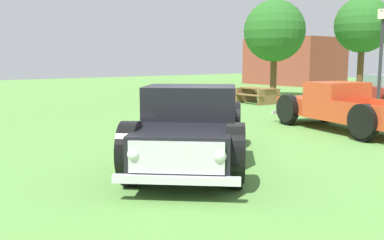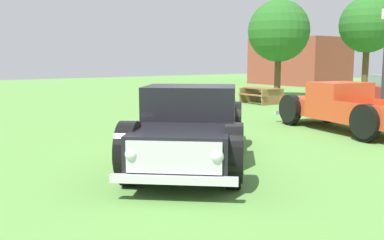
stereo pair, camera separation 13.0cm
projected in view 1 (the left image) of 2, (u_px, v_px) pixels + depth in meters
name	position (u px, v px, depth m)	size (l,w,h in m)	color
ground_plane	(200.00, 157.00, 9.58)	(80.00, 80.00, 0.00)	#5B9342
pickup_truck_foreground	(190.00, 128.00, 8.69)	(5.22, 5.02, 1.64)	black
pickup_truck_behind_left	(335.00, 107.00, 13.38)	(5.07, 2.76, 1.47)	#D14723
lamp_post_near	(381.00, 60.00, 15.95)	(0.36, 0.36, 4.06)	#2D2D33
picnic_table	(257.00, 93.00, 21.18)	(1.87, 1.57, 0.78)	olive
oak_tree_east	(363.00, 25.00, 24.53)	(3.17, 3.17, 5.70)	brown
oak_tree_west	(275.00, 31.00, 24.10)	(3.45, 3.45, 5.47)	brown
brick_pavilion	(294.00, 61.00, 37.04)	(7.32, 5.11, 3.93)	brown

